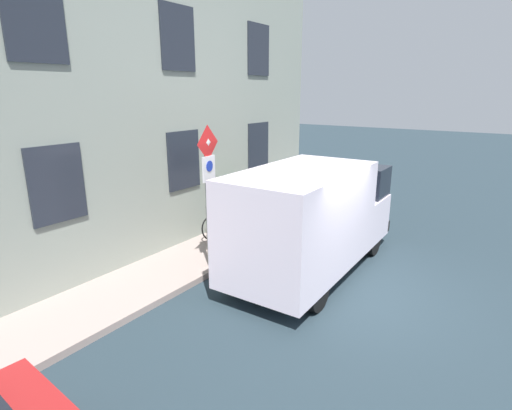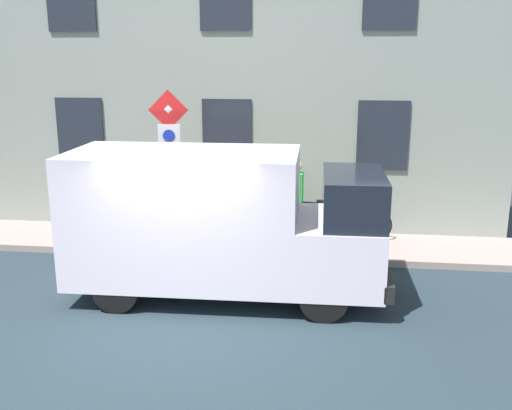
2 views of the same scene
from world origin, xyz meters
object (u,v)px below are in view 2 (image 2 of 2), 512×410
delivery_van (220,220)px  litter_bin (251,228)px  pedestrian (297,197)px  bicycle_black (309,222)px  sign_post_stacked (170,148)px  bicycle_red (352,223)px  bicycle_blue (266,220)px

delivery_van → litter_bin: size_ratio=5.96×
pedestrian → litter_bin: 1.31m
delivery_van → pedestrian: delivery_van is taller
bicycle_black → pedestrian: size_ratio=1.00×
sign_post_stacked → bicycle_black: (1.07, -2.76, -1.74)m
bicycle_black → litter_bin: size_ratio=1.91×
bicycle_red → delivery_van: bearing=46.3°
delivery_van → litter_bin: delivery_van is taller
pedestrian → bicycle_blue: bearing=-5.8°
bicycle_black → litter_bin: bearing=33.0°
bicycle_red → litter_bin: 2.29m
sign_post_stacked → delivery_van: sign_post_stacked is taller
bicycle_red → pedestrian: (-0.09, 1.21, 0.56)m
litter_bin → sign_post_stacked: bearing=94.8°
bicycle_black → pedestrian: pedestrian is taller
sign_post_stacked → bicycle_black: size_ratio=1.82×
bicycle_blue → bicycle_black: bearing=-173.8°
sign_post_stacked → litter_bin: (0.14, -1.61, -1.66)m
delivery_van → litter_bin: bearing=81.9°
sign_post_stacked → litter_bin: sign_post_stacked is taller
sign_post_stacked → bicycle_black: 3.43m
sign_post_stacked → bicycle_red: 4.23m
bicycle_red → bicycle_black: (-0.00, 0.94, 0.00)m
bicycle_red → litter_bin: litter_bin is taller
sign_post_stacked → delivery_van: bearing=-144.7°
sign_post_stacked → litter_bin: bearing=-85.2°
bicycle_red → bicycle_blue: 1.88m
delivery_van → bicycle_blue: delivery_van is taller
sign_post_stacked → delivery_van: size_ratio=0.58×
sign_post_stacked → pedestrian: (0.98, -2.49, -1.18)m
delivery_van → bicycle_blue: size_ratio=3.13×
pedestrian → bicycle_black: bearing=-159.9°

